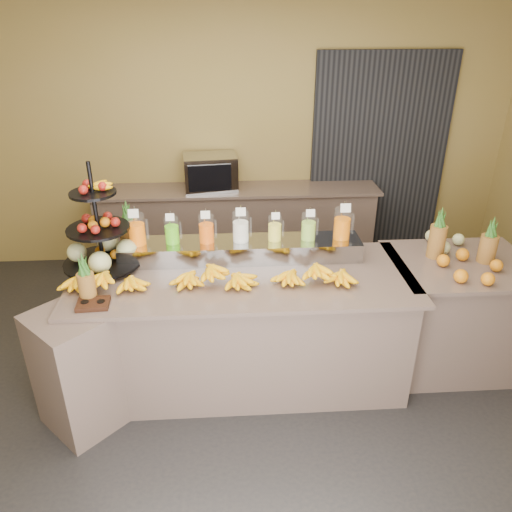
{
  "coord_description": "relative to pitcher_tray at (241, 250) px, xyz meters",
  "views": [
    {
      "loc": [
        -0.11,
        -2.89,
        2.7
      ],
      "look_at": [
        0.1,
        0.3,
        1.09
      ],
      "focal_mm": 35.0,
      "sensor_mm": 36.0,
      "label": 1
    }
  ],
  "objects": [
    {
      "name": "ground",
      "position": [
        0.0,
        -0.58,
        -1.01
      ],
      "size": [
        6.0,
        6.0,
        0.0
      ],
      "primitive_type": "plane",
      "color": "black",
      "rests_on": "ground"
    },
    {
      "name": "room_envelope",
      "position": [
        0.19,
        0.21,
        0.87
      ],
      "size": [
        6.04,
        5.02,
        2.82
      ],
      "color": "olive",
      "rests_on": "ground"
    },
    {
      "name": "buffet_counter",
      "position": [
        -0.11,
        -0.32,
        -0.54
      ],
      "size": [
        2.75,
        1.25,
        0.93
      ],
      "color": "gray",
      "rests_on": "ground"
    },
    {
      "name": "right_counter",
      "position": [
        1.7,
        -0.18,
        -0.54
      ],
      "size": [
        1.08,
        0.88,
        0.93
      ],
      "color": "gray",
      "rests_on": "ground"
    },
    {
      "name": "back_ledge",
      "position": [
        0.0,
        1.67,
        -0.54
      ],
      "size": [
        3.1,
        0.55,
        0.93
      ],
      "color": "gray",
      "rests_on": "ground"
    },
    {
      "name": "pitcher_tray",
      "position": [
        0.0,
        0.0,
        0.0
      ],
      "size": [
        1.85,
        0.3,
        0.15
      ],
      "primitive_type": "cube",
      "color": "gray",
      "rests_on": "buffet_counter"
    },
    {
      "name": "juice_pitcher_orange_a",
      "position": [
        -0.78,
        -0.0,
        0.18
      ],
      "size": [
        0.13,
        0.13,
        0.31
      ],
      "color": "silver",
      "rests_on": "pitcher_tray"
    },
    {
      "name": "juice_pitcher_green",
      "position": [
        -0.52,
        -0.0,
        0.17
      ],
      "size": [
        0.11,
        0.12,
        0.27
      ],
      "color": "silver",
      "rests_on": "pitcher_tray"
    },
    {
      "name": "juice_pitcher_orange_b",
      "position": [
        -0.26,
        -0.0,
        0.17
      ],
      "size": [
        0.12,
        0.12,
        0.28
      ],
      "color": "silver",
      "rests_on": "pitcher_tray"
    },
    {
      "name": "juice_pitcher_milk",
      "position": [
        -0.0,
        -0.0,
        0.18
      ],
      "size": [
        0.13,
        0.13,
        0.3
      ],
      "color": "silver",
      "rests_on": "pitcher_tray"
    },
    {
      "name": "juice_pitcher_lemon",
      "position": [
        0.26,
        -0.0,
        0.16
      ],
      "size": [
        0.11,
        0.11,
        0.26
      ],
      "color": "silver",
      "rests_on": "pitcher_tray"
    },
    {
      "name": "juice_pitcher_lime",
      "position": [
        0.52,
        -0.0,
        0.17
      ],
      "size": [
        0.11,
        0.12,
        0.28
      ],
      "color": "silver",
      "rests_on": "pitcher_tray"
    },
    {
      "name": "juice_pitcher_orange_c",
      "position": [
        0.78,
        -0.0,
        0.18
      ],
      "size": [
        0.13,
        0.14,
        0.32
      ],
      "color": "silver",
      "rests_on": "pitcher_tray"
    },
    {
      "name": "banana_heap",
      "position": [
        -0.21,
        -0.37,
        -0.0
      ],
      "size": [
        2.13,
        0.19,
        0.18
      ],
      "color": "yellow",
      "rests_on": "buffet_counter"
    },
    {
      "name": "fruit_stand",
      "position": [
        -1.0,
        -0.08,
        0.14
      ],
      "size": [
        0.64,
        0.64,
        0.82
      ],
      "rotation": [
        0.0,
        0.0,
        0.11
      ],
      "color": "black",
      "rests_on": "buffet_counter"
    },
    {
      "name": "condiment_caddy",
      "position": [
        -1.0,
        -0.63,
        -0.06
      ],
      "size": [
        0.22,
        0.17,
        0.03
      ],
      "primitive_type": "cube",
      "rotation": [
        0.0,
        0.0,
        0.06
      ],
      "color": "black",
      "rests_on": "buffet_counter"
    },
    {
      "name": "pineapple_left_a",
      "position": [
        -1.05,
        -0.54,
        0.05
      ],
      "size": [
        0.11,
        0.11,
        0.35
      ],
      "rotation": [
        0.0,
        0.0,
        -0.33
      ],
      "color": "brown",
      "rests_on": "buffet_counter"
    },
    {
      "name": "pineapple_left_b",
      "position": [
        -0.88,
        0.18,
        0.09
      ],
      "size": [
        0.15,
        0.15,
        0.44
      ],
      "rotation": [
        0.0,
        0.0,
        0.06
      ],
      "color": "brown",
      "rests_on": "buffet_counter"
    },
    {
      "name": "right_fruit_pile",
      "position": [
        1.68,
        -0.23,
        0.01
      ],
      "size": [
        0.49,
        0.47,
        0.26
      ],
      "color": "brown",
      "rests_on": "right_counter"
    },
    {
      "name": "oven_warmer",
      "position": [
        -0.26,
        1.67,
        0.11
      ],
      "size": [
        0.59,
        0.44,
        0.37
      ],
      "primitive_type": "cube",
      "rotation": [
        0.0,
        0.0,
        0.11
      ],
      "color": "gray",
      "rests_on": "back_ledge"
    }
  ]
}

